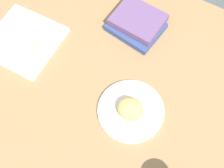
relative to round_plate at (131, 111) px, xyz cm
name	(u,v)px	position (x,y,z in cm)	size (l,w,h in cm)	color
dining_table	(108,73)	(-13.95, 9.52, -2.70)	(110.00, 90.00, 4.00)	#9E754C
round_plate	(131,111)	(0.00, 0.00, 0.00)	(21.50, 21.50, 1.40)	white
scone_pastry	(130,109)	(-0.02, -0.63, 3.10)	(8.62, 7.57, 4.80)	#DFB462
square_plate	(24,41)	(-46.15, 4.14, 0.10)	(24.03, 24.03, 1.60)	white
sauce_cup	(27,25)	(-47.98, 9.23, 2.24)	(5.04, 5.04, 2.49)	silver
breakfast_wrap	(17,45)	(-44.69, 0.07, 3.77)	(5.75, 5.75, 12.64)	beige
book_stack	(137,23)	(-14.05, 30.15, 1.96)	(20.00, 17.68, 5.46)	#33477F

